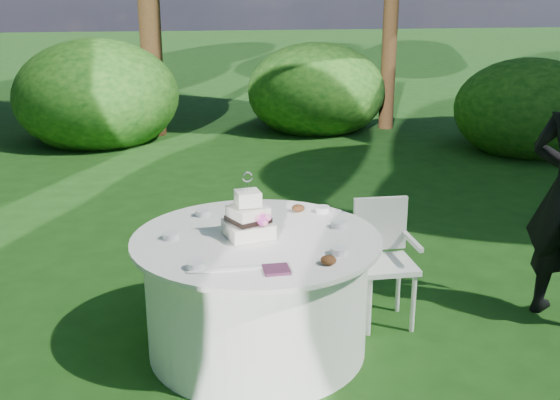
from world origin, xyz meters
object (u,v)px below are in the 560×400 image
Objects in this scene: table at (257,292)px; chair at (383,251)px; cake at (248,219)px; napkins at (276,270)px.

chair is at bearing 14.14° from table.
cake is (-0.05, 0.01, 0.50)m from table.
cake is (-0.07, 0.56, 0.10)m from napkins.
napkins is 0.67m from table.
table is 3.78× the size of cake.
table is (-0.03, 0.55, -0.39)m from napkins.
chair reaches higher than table.
chair reaches higher than napkins.
chair is (0.89, 0.78, -0.26)m from napkins.
chair is at bearing 12.95° from cake.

